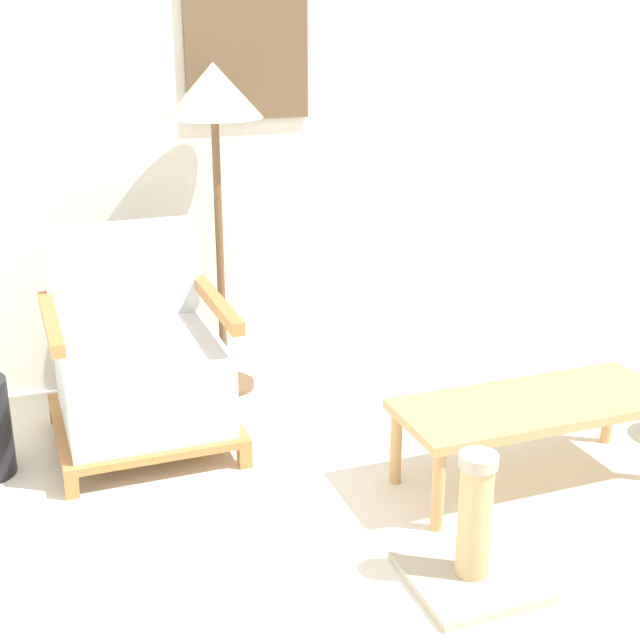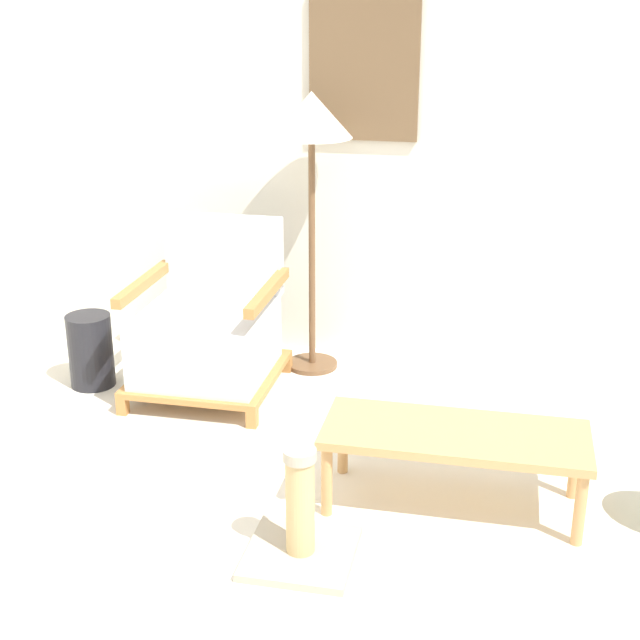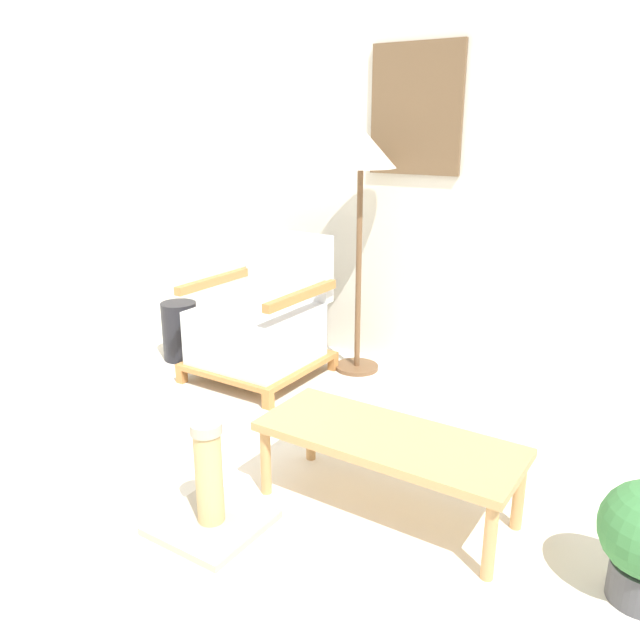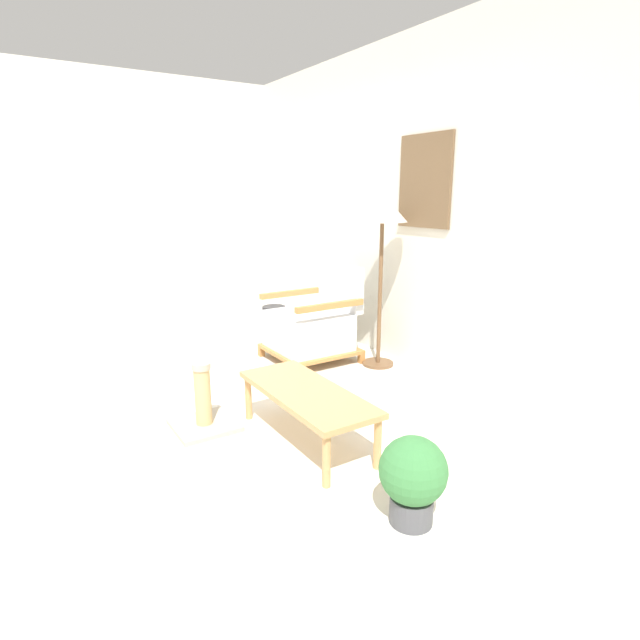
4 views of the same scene
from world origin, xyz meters
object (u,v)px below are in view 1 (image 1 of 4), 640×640
(scratching_post, at_px, (473,545))
(coffee_table, at_px, (534,410))
(armchair, at_px, (140,370))
(floor_lamp, at_px, (214,111))

(scratching_post, bearing_deg, coffee_table, 42.43)
(coffee_table, bearing_deg, armchair, 146.95)
(armchair, relative_size, coffee_table, 0.82)
(armchair, bearing_deg, coffee_table, -33.05)
(armchair, height_order, scratching_post, armchair)
(coffee_table, distance_m, scratching_post, 0.70)
(armchair, xyz_separation_m, coffee_table, (1.29, -0.84, -0.02))
(armchair, bearing_deg, floor_lamp, 42.11)
(coffee_table, height_order, scratching_post, scratching_post)
(floor_lamp, relative_size, scratching_post, 3.33)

